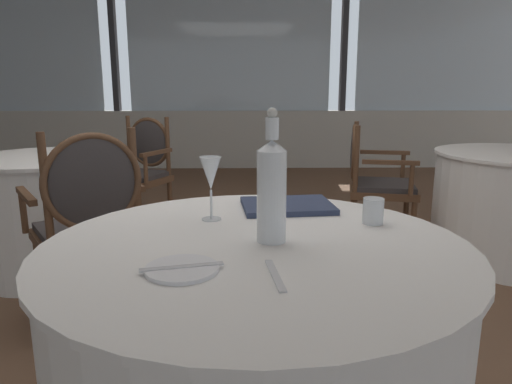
{
  "coord_description": "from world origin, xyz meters",
  "views": [
    {
      "loc": [
        0.23,
        -2.53,
        1.18
      ],
      "look_at": [
        0.26,
        -1.18,
        0.87
      ],
      "focal_mm": 32.56,
      "sensor_mm": 36.0,
      "label": 1
    }
  ],
  "objects_px": {
    "wine_glass": "(211,175)",
    "dining_chair_0_2": "(140,165)",
    "water_tumbler": "(373,211)",
    "water_bottle": "(272,188)",
    "menu_book": "(287,206)",
    "dining_chair_1_1": "(372,176)",
    "side_plate": "(182,269)",
    "dining_chair_0_1": "(89,215)"
  },
  "relations": [
    {
      "from": "side_plate",
      "to": "water_tumbler",
      "type": "xyz_separation_m",
      "value": [
        0.56,
        0.39,
        0.04
      ]
    },
    {
      "from": "wine_glass",
      "to": "dining_chair_0_1",
      "type": "relative_size",
      "value": 0.21
    },
    {
      "from": "menu_book",
      "to": "dining_chair_0_2",
      "type": "xyz_separation_m",
      "value": [
        -1.02,
        2.18,
        -0.2
      ]
    },
    {
      "from": "wine_glass",
      "to": "dining_chair_0_2",
      "type": "bearing_deg",
      "value": 108.12
    },
    {
      "from": "water_tumbler",
      "to": "dining_chair_1_1",
      "type": "relative_size",
      "value": 0.09
    },
    {
      "from": "dining_chair_0_2",
      "to": "dining_chair_1_1",
      "type": "xyz_separation_m",
      "value": [
        1.78,
        -0.53,
        -0.0
      ]
    },
    {
      "from": "water_tumbler",
      "to": "wine_glass",
      "type": "bearing_deg",
      "value": 174.07
    },
    {
      "from": "wine_glass",
      "to": "dining_chair_0_1",
      "type": "bearing_deg",
      "value": 132.4
    },
    {
      "from": "menu_book",
      "to": "wine_glass",
      "type": "bearing_deg",
      "value": -157.32
    },
    {
      "from": "side_plate",
      "to": "water_bottle",
      "type": "bearing_deg",
      "value": 43.97
    },
    {
      "from": "dining_chair_0_1",
      "to": "dining_chair_0_2",
      "type": "relative_size",
      "value": 1.05
    },
    {
      "from": "wine_glass",
      "to": "menu_book",
      "type": "xyz_separation_m",
      "value": [
        0.26,
        0.14,
        -0.14
      ]
    },
    {
      "from": "water_tumbler",
      "to": "menu_book",
      "type": "relative_size",
      "value": 0.26
    },
    {
      "from": "dining_chair_1_1",
      "to": "dining_chair_0_2",
      "type": "bearing_deg",
      "value": 175.53
    },
    {
      "from": "dining_chair_0_1",
      "to": "dining_chair_0_2",
      "type": "distance_m",
      "value": 1.61
    },
    {
      "from": "dining_chair_0_2",
      "to": "dining_chair_0_1",
      "type": "bearing_deg",
      "value": 30.13
    },
    {
      "from": "side_plate",
      "to": "dining_chair_0_2",
      "type": "distance_m",
      "value": 2.86
    },
    {
      "from": "water_tumbler",
      "to": "menu_book",
      "type": "height_order",
      "value": "water_tumbler"
    },
    {
      "from": "water_bottle",
      "to": "menu_book",
      "type": "height_order",
      "value": "water_bottle"
    },
    {
      "from": "menu_book",
      "to": "dining_chair_0_2",
      "type": "bearing_deg",
      "value": 109.3
    },
    {
      "from": "wine_glass",
      "to": "water_tumbler",
      "type": "bearing_deg",
      "value": -5.93
    },
    {
      "from": "dining_chair_0_1",
      "to": "side_plate",
      "type": "bearing_deg",
      "value": 174.3
    },
    {
      "from": "side_plate",
      "to": "dining_chair_0_2",
      "type": "relative_size",
      "value": 0.19
    },
    {
      "from": "dining_chair_1_1",
      "to": "wine_glass",
      "type": "bearing_deg",
      "value": -107.51
    },
    {
      "from": "wine_glass",
      "to": "water_tumbler",
      "type": "xyz_separation_m",
      "value": [
        0.52,
        -0.05,
        -0.11
      ]
    },
    {
      "from": "dining_chair_1_1",
      "to": "water_bottle",
      "type": "bearing_deg",
      "value": -100.37
    },
    {
      "from": "wine_glass",
      "to": "dining_chair_1_1",
      "type": "xyz_separation_m",
      "value": [
        1.02,
        1.8,
        -0.34
      ]
    },
    {
      "from": "dining_chair_1_1",
      "to": "water_tumbler",
      "type": "bearing_deg",
      "value": -93.02
    },
    {
      "from": "side_plate",
      "to": "dining_chair_1_1",
      "type": "distance_m",
      "value": 2.48
    },
    {
      "from": "water_bottle",
      "to": "wine_glass",
      "type": "relative_size",
      "value": 1.79
    },
    {
      "from": "water_tumbler",
      "to": "water_bottle",
      "type": "bearing_deg",
      "value": -153.21
    },
    {
      "from": "wine_glass",
      "to": "dining_chair_1_1",
      "type": "relative_size",
      "value": 0.22
    },
    {
      "from": "water_bottle",
      "to": "water_tumbler",
      "type": "distance_m",
      "value": 0.39
    },
    {
      "from": "menu_book",
      "to": "water_bottle",
      "type": "bearing_deg",
      "value": -107.77
    },
    {
      "from": "wine_glass",
      "to": "dining_chair_0_2",
      "type": "height_order",
      "value": "wine_glass"
    },
    {
      "from": "menu_book",
      "to": "dining_chair_1_1",
      "type": "height_order",
      "value": "dining_chair_1_1"
    },
    {
      "from": "water_tumbler",
      "to": "dining_chair_0_2",
      "type": "xyz_separation_m",
      "value": [
        -1.28,
        2.38,
        -0.24
      ]
    },
    {
      "from": "menu_book",
      "to": "dining_chair_0_1",
      "type": "bearing_deg",
      "value": 142.19
    },
    {
      "from": "side_plate",
      "to": "wine_glass",
      "type": "relative_size",
      "value": 0.85
    },
    {
      "from": "side_plate",
      "to": "wine_glass",
      "type": "xyz_separation_m",
      "value": [
        0.04,
        0.44,
        0.14
      ]
    },
    {
      "from": "side_plate",
      "to": "dining_chair_1_1",
      "type": "height_order",
      "value": "dining_chair_1_1"
    },
    {
      "from": "water_bottle",
      "to": "water_tumbler",
      "type": "height_order",
      "value": "water_bottle"
    }
  ]
}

